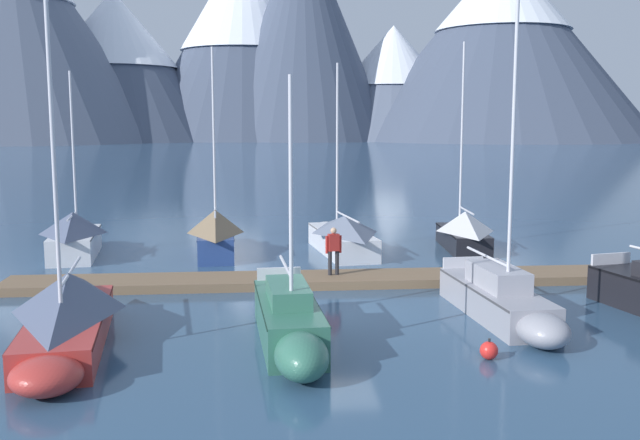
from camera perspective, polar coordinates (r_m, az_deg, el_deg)
The scene contains 17 objects.
ground_plane at distance 21.58m, azimuth 1.19°, elevation -7.43°, with size 700.00×700.00×0.00m, color #2D4C6B.
mountain_west_summit at distance 227.74m, azimuth -23.22°, elevation 14.11°, with size 85.16×85.16×64.23m.
mountain_central_massif at distance 235.32m, azimuth -15.93°, elevation 11.98°, with size 72.41×72.41×45.56m.
mountain_shoulder_ridge at distance 239.22m, azimuth -6.03°, elevation 14.34°, with size 70.82×70.82×62.29m.
mountain_east_summit at distance 228.68m, azimuth -1.35°, elevation 14.97°, with size 56.00×56.00×67.20m.
mountain_rear_spur at distance 236.31m, azimuth 5.80°, elevation 11.01°, with size 60.77×60.77×36.13m.
mountain_north_horn at distance 237.46m, azimuth 14.19°, elevation 13.45°, with size 95.27×95.27×57.90m.
dock at distance 25.41m, azimuth 0.33°, elevation -4.75°, with size 22.02×2.53×0.30m.
sailboat_nearest_berth at distance 32.21m, azimuth -18.79°, elevation -1.11°, with size 2.45×5.89×7.78m.
sailboat_second_berth at distance 19.40m, azimuth -19.39°, elevation -7.02°, with size 2.72×7.56×8.77m.
sailboat_mid_dock_port at distance 31.26m, azimuth -8.25°, elevation -1.00°, with size 1.95×6.38×8.78m.
sailboat_mid_dock_starboard at distance 18.30m, azimuth -2.37°, elevation -8.12°, with size 1.82×6.55×6.76m.
sailboat_far_berth at distance 31.47m, azimuth 1.67°, elevation -1.11°, with size 2.73×6.90×8.19m.
sailboat_outer_slip at distance 21.36m, azimuth 14.19°, elevation -6.13°, with size 2.00×6.74×9.33m.
sailboat_end_of_dock at distance 32.85m, azimuth 11.20°, elevation -0.80°, with size 2.02×5.75×9.17m.
person_on_dock at distance 25.31m, azimuth 1.08°, elevation -2.23°, with size 0.58×0.29×1.69m.
mooring_buoy_inner_mooring at distance 18.00m, azimuth 13.22°, elevation -10.01°, with size 0.44×0.44×0.52m.
Camera 1 is at (-1.98, -20.73, 5.65)m, focal length 40.45 mm.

